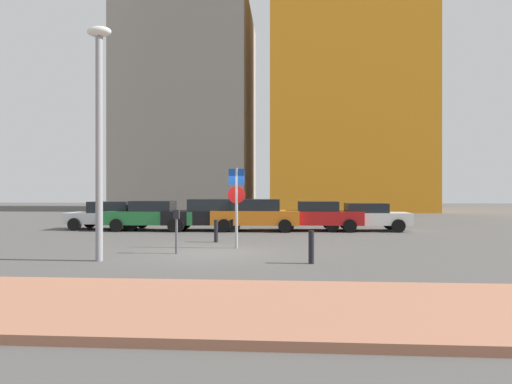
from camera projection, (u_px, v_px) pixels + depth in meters
The scene contains 15 objects.
ground_plane at pixel (209, 252), 14.03m from camera, with size 120.00×120.00×0.00m, color #4C4947.
sidewalk_brick at pixel (138, 305), 7.28m from camera, with size 40.00×3.62×0.14m, color #9E664C.
parked_car_silver at pixel (110, 215), 22.59m from camera, with size 4.26×2.10×1.45m.
parked_car_green at pixel (152, 215), 21.92m from camera, with size 4.44×1.96×1.49m.
parked_car_black at pixel (207, 214), 21.93m from camera, with size 4.33×2.33×1.58m.
parked_car_orange at pixel (256, 214), 21.72m from camera, with size 4.30×2.01×1.58m.
parked_car_red at pixel (318, 215), 21.83m from camera, with size 4.40×2.11×1.47m.
parked_car_white at pixel (363, 216), 21.76m from camera, with size 4.61×1.94×1.38m.
parking_sign_post at pixel (236, 198), 15.07m from camera, with size 0.60×0.10×2.78m.
parking_meter at pixel (177, 225), 13.75m from camera, with size 0.18×0.14×1.39m.
street_lamp at pixel (99, 122), 12.32m from camera, with size 0.70×0.36×6.64m.
traffic_bollard_near at pixel (216, 231), 16.86m from camera, with size 0.15×0.15×0.87m, color black.
traffic_bollard_mid at pixel (311, 247), 11.86m from camera, with size 0.15×0.15×0.90m, color black.
building_colorful_midrise at pixel (346, 70), 46.11m from camera, with size 15.59×12.43×29.76m, color orange.
building_under_construction at pixel (192, 110), 49.24m from camera, with size 13.28×15.82×22.39m, color gray.
Camera 1 is at (2.47, -13.89, 1.96)m, focal length 30.61 mm.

